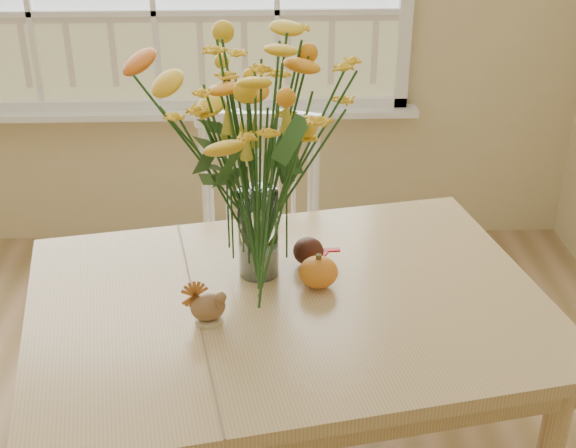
{
  "coord_description": "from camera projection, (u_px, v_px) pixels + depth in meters",
  "views": [
    {
      "loc": [
        0.47,
        -1.27,
        1.91
      ],
      "look_at": [
        0.54,
        0.52,
        0.97
      ],
      "focal_mm": 48.0,
      "sensor_mm": 36.0,
      "label": 1
    }
  ],
  "objects": [
    {
      "name": "dark_gourd",
      "position": [
        308.0,
        252.0,
        2.25
      ],
      "size": [
        0.13,
        0.1,
        0.08
      ],
      "color": "#38160F",
      "rests_on": "dining_table"
    },
    {
      "name": "dining_table",
      "position": [
        288.0,
        326.0,
        2.15
      ],
      "size": [
        1.56,
        1.24,
        0.75
      ],
      "rotation": [
        0.0,
        0.0,
        0.19
      ],
      "color": "tan",
      "rests_on": "floor"
    },
    {
      "name": "pumpkin",
      "position": [
        318.0,
        273.0,
        2.14
      ],
      "size": [
        0.11,
        0.11,
        0.09
      ],
      "primitive_type": "ellipsoid",
      "color": "orange",
      "rests_on": "dining_table"
    },
    {
      "name": "flower_vase",
      "position": [
        257.0,
        148.0,
        2.05
      ],
      "size": [
        0.54,
        0.54,
        0.65
      ],
      "color": "white",
      "rests_on": "dining_table"
    },
    {
      "name": "turkey_figurine",
      "position": [
        208.0,
        307.0,
        1.98
      ],
      "size": [
        0.1,
        0.08,
        0.11
      ],
      "rotation": [
        0.0,
        0.0,
        0.21
      ],
      "color": "#CCB78C",
      "rests_on": "dining_table"
    },
    {
      "name": "windsor_chair",
      "position": [
        260.0,
        237.0,
        2.84
      ],
      "size": [
        0.47,
        0.45,
        0.97
      ],
      "rotation": [
        0.0,
        0.0,
        -0.05
      ],
      "color": "white",
      "rests_on": "floor"
    }
  ]
}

